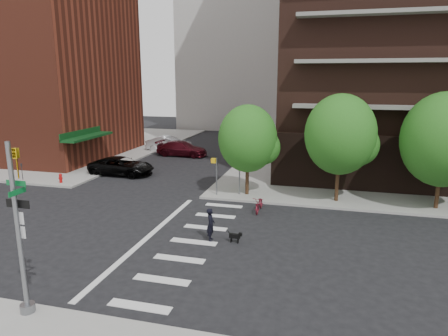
{
  "coord_description": "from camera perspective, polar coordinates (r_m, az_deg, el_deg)",
  "views": [
    {
      "loc": [
        9.26,
        -17.76,
        8.13
      ],
      "look_at": [
        3.0,
        6.0,
        2.5
      ],
      "focal_mm": 32.0,
      "sensor_mm": 36.0,
      "label": 1
    }
  ],
  "objects": [
    {
      "name": "parked_car_black",
      "position": [
        34.8,
        -14.42,
        0.27
      ],
      "size": [
        2.63,
        5.53,
        1.52
      ],
      "primitive_type": "imported",
      "rotation": [
        0.0,
        0.0,
        1.55
      ],
      "color": "black",
      "rests_on": "ground"
    },
    {
      "name": "tree_b",
      "position": [
        26.51,
        16.27,
        4.62
      ],
      "size": [
        4.5,
        4.5,
        6.65
      ],
      "color": "#301E11",
      "rests_on": "sidewalk_ne"
    },
    {
      "name": "midrise_nw",
      "position": [
        47.54,
        -27.24,
        13.96
      ],
      "size": [
        21.4,
        15.5,
        20.0
      ],
      "color": "maroon",
      "rests_on": "sidewalk_nw"
    },
    {
      "name": "tree_c",
      "position": [
        27.36,
        28.93,
        3.56
      ],
      "size": [
        5.0,
        5.0,
        6.8
      ],
      "color": "#301E11",
      "rests_on": "sidewalk_ne"
    },
    {
      "name": "parked_car_maroon",
      "position": [
        42.06,
        -6.03,
        2.77
      ],
      "size": [
        2.37,
        5.45,
        1.56
      ],
      "primitive_type": "imported",
      "rotation": [
        0.0,
        0.0,
        1.54
      ],
      "color": "#490D17",
      "rests_on": "ground"
    },
    {
      "name": "traffic_signal",
      "position": [
        15.15,
        -27.05,
        -9.59
      ],
      "size": [
        0.9,
        0.75,
        6.0
      ],
      "color": "slate",
      "rests_on": "sidewalk_s"
    },
    {
      "name": "ground",
      "position": [
        21.62,
        -11.99,
        -9.48
      ],
      "size": [
        120.0,
        120.0,
        0.0
      ],
      "primitive_type": "plane",
      "color": "black",
      "rests_on": "ground"
    },
    {
      "name": "parked_car_silver",
      "position": [
        44.97,
        -7.86,
        3.44
      ],
      "size": [
        1.93,
        5.09,
        1.66
      ],
      "primitive_type": "imported",
      "rotation": [
        0.0,
        0.0,
        1.61
      ],
      "color": "#B1B3B8",
      "rests_on": "ground"
    },
    {
      "name": "scooter",
      "position": [
        24.73,
        5.07,
        -5.13
      ],
      "size": [
        0.68,
        1.9,
        0.99
      ],
      "primitive_type": "imported",
      "rotation": [
        0.0,
        0.0,
        -0.01
      ],
      "color": "maroon",
      "rests_on": "ground"
    },
    {
      "name": "pedestrian_signal",
      "position": [
        27.33,
        -0.36,
        -0.37
      ],
      "size": [
        2.18,
        0.67,
        2.6
      ],
      "color": "slate",
      "rests_on": "sidewalk_ne"
    },
    {
      "name": "dog_walker",
      "position": [
        20.33,
        -1.92,
        -8.09
      ],
      "size": [
        0.7,
        0.54,
        1.7
      ],
      "primitive_type": "imported",
      "rotation": [
        0.0,
        0.0,
        1.8
      ],
      "color": "black",
      "rests_on": "ground"
    },
    {
      "name": "sidewalk_nw",
      "position": [
        53.92,
        -24.27,
        3.17
      ],
      "size": [
        31.0,
        33.0,
        0.15
      ],
      "primitive_type": "cube",
      "color": "gray",
      "rests_on": "ground"
    },
    {
      "name": "dog",
      "position": [
        20.25,
        1.63,
        -9.69
      ],
      "size": [
        0.66,
        0.23,
        0.56
      ],
      "rotation": [
        0.0,
        0.0,
        -0.1
      ],
      "color": "black",
      "rests_on": "ground"
    },
    {
      "name": "parking_meter",
      "position": [
        35.3,
        -26.92,
        -0.24
      ],
      "size": [
        0.1,
        0.08,
        1.32
      ],
      "color": "black",
      "rests_on": "sidewalk_nw"
    },
    {
      "name": "tree_a",
      "position": [
        27.09,
        3.4,
        4.21
      ],
      "size": [
        4.0,
        4.0,
        5.9
      ],
      "color": "#301E11",
      "rests_on": "sidewalk_ne"
    },
    {
      "name": "crosswalk",
      "position": [
        20.77,
        -6.45,
        -10.22
      ],
      "size": [
        3.85,
        13.0,
        0.01
      ],
      "color": "silver",
      "rests_on": "ground"
    },
    {
      "name": "fire_hydrant",
      "position": [
        33.19,
        -22.31,
        -1.28
      ],
      "size": [
        0.24,
        0.24,
        0.73
      ],
      "color": "#A50C0C",
      "rests_on": "sidewalk_nw"
    }
  ]
}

